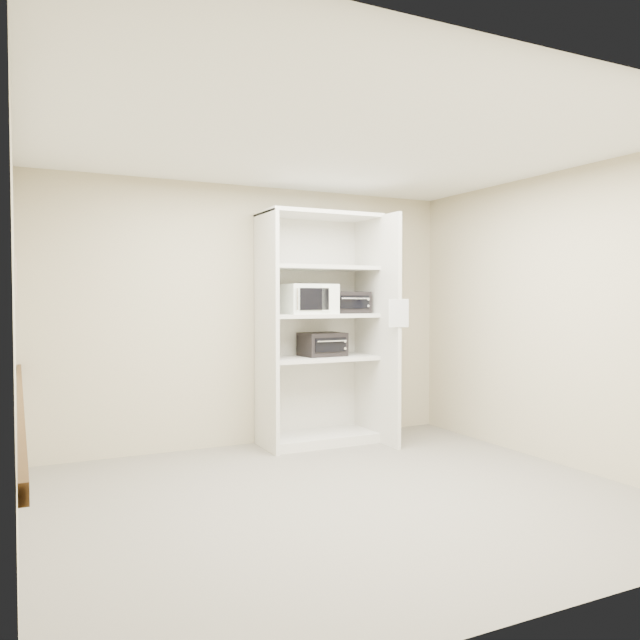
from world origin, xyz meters
name	(u,v)px	position (x,y,z in m)	size (l,w,h in m)	color
floor	(343,497)	(0.00, 0.00, 0.00)	(4.50, 4.00, 0.01)	#6C665C
ceiling	(344,143)	(0.00, 0.00, 2.70)	(4.50, 4.00, 0.01)	white
wall_back	(254,316)	(0.00, 2.00, 1.35)	(4.50, 0.02, 2.70)	tan
wall_front	(543,337)	(0.00, -2.00, 1.35)	(4.50, 0.02, 2.70)	tan
wall_left	(15,328)	(-2.25, 0.00, 1.35)	(0.02, 4.00, 2.70)	tan
wall_right	(559,318)	(2.25, 0.00, 1.35)	(0.02, 4.00, 2.70)	tan
shelving_unit	(323,336)	(0.67, 1.70, 1.13)	(1.24, 0.92, 2.42)	beige
microwave	(309,299)	(0.48, 1.66, 1.52)	(0.51, 0.39, 0.31)	white
toaster_oven_upper	(349,302)	(0.98, 1.70, 1.49)	(0.40, 0.30, 0.23)	black
toaster_oven_lower	(322,344)	(0.67, 1.72, 1.04)	(0.45, 0.34, 0.25)	black
paper_sign	(399,313)	(1.20, 1.07, 1.38)	(0.22, 0.01, 0.28)	white
chair_rail	(20,402)	(-2.23, 0.00, 0.90)	(0.04, 3.98, 0.08)	#35200D
wall_poster	(16,279)	(-2.24, 0.35, 1.66)	(0.01, 0.20, 0.28)	silver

